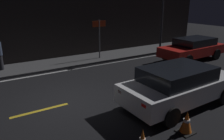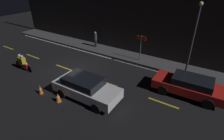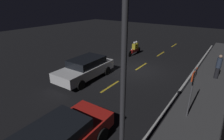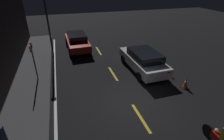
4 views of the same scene
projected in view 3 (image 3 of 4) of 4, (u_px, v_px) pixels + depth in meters
The scene contains 15 objects.
ground_plane at pixel (136, 70), 14.00m from camera, with size 56.00×56.00×0.00m, color black.
raised_curb at pixel (208, 87), 11.17m from camera, with size 28.00×2.27×0.13m.
lane_dash_a at pixel (174, 45), 21.57m from camera, with size 2.00×0.14×0.01m.
lane_dash_b at pixel (161, 54), 18.16m from camera, with size 2.00×0.14×0.01m.
lane_dash_c at pixel (141, 66), 14.76m from camera, with size 2.00×0.14×0.01m.
lane_dash_d at pixel (110, 86), 11.36m from camera, with size 2.00×0.14×0.01m.
lane_dash_e at pixel (52, 124), 7.95m from camera, with size 2.00×0.14×0.01m.
lane_solid_kerb at pixel (186, 82), 11.94m from camera, with size 25.20×0.14×0.01m.
sedan_white at pixel (85, 68), 12.28m from camera, with size 4.57×2.05×1.47m.
motorcycle at pixel (135, 48), 17.70m from camera, with size 2.29×0.38×1.38m.
traffic_cone_near at pixel (96, 59), 15.37m from camera, with size 0.37×0.37×0.71m.
traffic_cone_mid at pixel (83, 65), 14.08m from camera, with size 0.45×0.45×0.67m.
pedestrian at pixel (218, 67), 11.94m from camera, with size 0.34×0.34×1.71m.
shop_sign at pixel (193, 84), 7.65m from camera, with size 0.90×0.08×2.40m.
street_lamp at pixel (123, 87), 4.33m from camera, with size 0.28×0.28×5.76m.
Camera 3 is at (11.69, 5.95, 5.26)m, focal length 28.00 mm.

